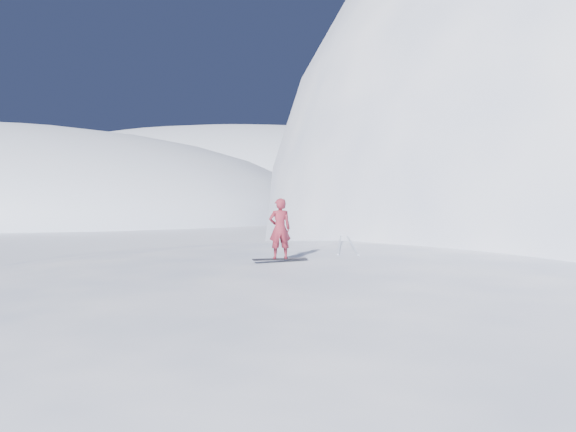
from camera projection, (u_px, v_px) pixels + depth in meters
name	position (u px, v px, depth m)	size (l,w,h in m)	color
ground	(340.00, 363.00, 13.74)	(400.00, 400.00, 0.00)	white
near_ridge	(387.00, 334.00, 16.45)	(36.00, 28.00, 4.80)	white
peak_shoulder	(565.00, 265.00, 31.09)	(28.00, 24.00, 18.00)	white
far_ridge_c	(228.00, 205.00, 129.63)	(140.00, 90.00, 36.00)	white
wind_bumps	(330.00, 339.00, 15.93)	(16.00, 14.40, 1.00)	white
snowboard	(280.00, 259.00, 14.77)	(1.44, 0.27, 0.02)	black
snowboarder	(280.00, 229.00, 14.73)	(0.58, 0.38, 1.59)	maroon
board_tracks	(346.00, 244.00, 18.72)	(1.29, 5.97, 0.04)	silver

